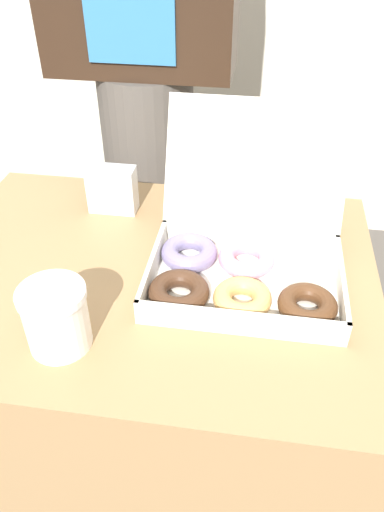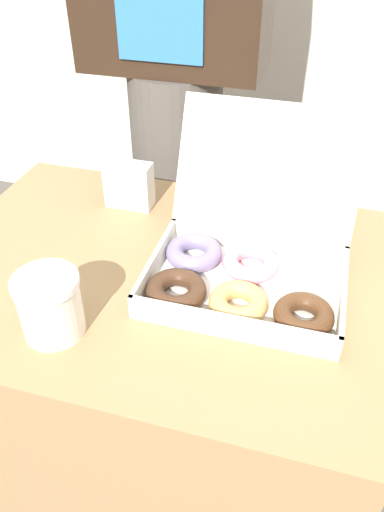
% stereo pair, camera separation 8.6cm
% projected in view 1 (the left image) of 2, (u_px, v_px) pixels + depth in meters
% --- Properties ---
extents(ground_plane, '(14.00, 14.00, 0.00)m').
position_uv_depth(ground_plane, '(162.00, 469.00, 1.39)').
color(ground_plane, '#4C4742').
extents(table, '(0.86, 0.65, 0.72)m').
position_uv_depth(table, '(157.00, 388.00, 1.17)').
color(table, '#99754C').
rests_on(table, ground_plane).
extents(donut_box, '(0.35, 0.36, 0.27)m').
position_uv_depth(donut_box, '(238.00, 260.00, 0.90)').
color(donut_box, silver).
rests_on(donut_box, table).
extents(coffee_cup, '(0.10, 0.10, 0.11)m').
position_uv_depth(coffee_cup, '(56.00, 318.00, 0.77)').
color(coffee_cup, silver).
rests_on(coffee_cup, table).
extents(napkin_holder, '(0.10, 0.05, 0.10)m').
position_uv_depth(napkin_holder, '(112.00, 189.00, 1.08)').
color(napkin_holder, silver).
rests_on(napkin_holder, table).
extents(person_customer, '(0.46, 0.25, 1.73)m').
position_uv_depth(person_customer, '(144.00, 63.00, 1.26)').
color(person_customer, '#4C4742').
rests_on(person_customer, ground_plane).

